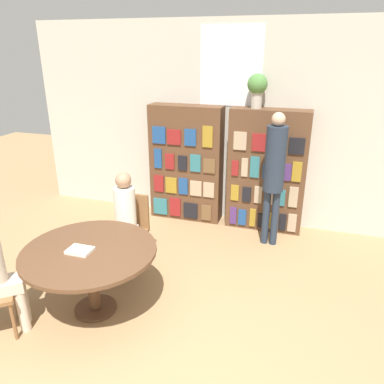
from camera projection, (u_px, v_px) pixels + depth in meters
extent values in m
cube|color=beige|center=(229.00, 126.00, 5.63)|extent=(6.40, 0.06, 3.00)
cube|color=white|center=(231.00, 66.00, 5.29)|extent=(0.90, 0.01, 1.10)
cube|color=brown|center=(186.00, 164.00, 5.85)|extent=(1.13, 0.32, 1.81)
cube|color=#2D707A|center=(160.00, 206.00, 6.07)|extent=(0.23, 0.02, 0.27)
cube|color=maroon|center=(175.00, 207.00, 5.99)|extent=(0.18, 0.02, 0.31)
cube|color=black|center=(190.00, 211.00, 5.92)|extent=(0.23, 0.02, 0.25)
cube|color=brown|center=(206.00, 213.00, 5.85)|extent=(0.15, 0.02, 0.25)
cube|color=maroon|center=(159.00, 183.00, 5.93)|extent=(0.16, 0.02, 0.27)
cube|color=olive|center=(171.00, 185.00, 5.87)|extent=(0.18, 0.02, 0.25)
cube|color=navy|center=(183.00, 186.00, 5.81)|extent=(0.15, 0.02, 0.26)
cube|color=tan|center=(196.00, 188.00, 5.76)|extent=(0.18, 0.02, 0.24)
cube|color=tan|center=(209.00, 190.00, 5.70)|extent=(0.17, 0.02, 0.24)
cube|color=navy|center=(158.00, 158.00, 5.78)|extent=(0.12, 0.02, 0.30)
cube|color=maroon|center=(170.00, 162.00, 5.73)|extent=(0.14, 0.02, 0.24)
cube|color=black|center=(183.00, 163.00, 5.68)|extent=(0.14, 0.02, 0.23)
cube|color=#2D707A|center=(195.00, 163.00, 5.61)|extent=(0.16, 0.02, 0.26)
cube|color=brown|center=(209.00, 166.00, 5.56)|extent=(0.18, 0.02, 0.22)
cube|color=navy|center=(159.00, 135.00, 5.64)|extent=(0.21, 0.02, 0.26)
cube|color=maroon|center=(174.00, 137.00, 5.57)|extent=(0.22, 0.02, 0.23)
cube|color=navy|center=(190.00, 138.00, 5.50)|extent=(0.18, 0.02, 0.25)
cube|color=olive|center=(208.00, 137.00, 5.41)|extent=(0.15, 0.02, 0.31)
cube|color=brown|center=(267.00, 171.00, 5.50)|extent=(1.13, 0.32, 1.81)
cube|color=#4C2D6B|center=(233.00, 216.00, 5.73)|extent=(0.10, 0.02, 0.27)
cube|color=navy|center=(242.00, 217.00, 5.69)|extent=(0.12, 0.02, 0.25)
cube|color=olive|center=(253.00, 218.00, 5.64)|extent=(0.09, 0.02, 0.29)
cube|color=black|center=(262.00, 221.00, 5.61)|extent=(0.13, 0.02, 0.23)
cube|color=olive|center=(271.00, 221.00, 5.57)|extent=(0.10, 0.02, 0.27)
cube|color=black|center=(282.00, 222.00, 5.52)|extent=(0.10, 0.02, 0.26)
cube|color=tan|center=(292.00, 223.00, 5.48)|extent=(0.12, 0.02, 0.28)
cube|color=olive|center=(235.00, 193.00, 5.59)|extent=(0.12, 0.02, 0.24)
cube|color=black|center=(247.00, 194.00, 5.54)|extent=(0.12, 0.02, 0.23)
cube|color=tan|center=(258.00, 195.00, 5.49)|extent=(0.11, 0.02, 0.26)
cube|color=tan|center=(270.00, 197.00, 5.44)|extent=(0.14, 0.02, 0.24)
cube|color=#2D707A|center=(281.00, 198.00, 5.40)|extent=(0.11, 0.02, 0.24)
cube|color=tan|center=(293.00, 197.00, 5.34)|extent=(0.12, 0.02, 0.31)
cube|color=maroon|center=(235.00, 168.00, 5.45)|extent=(0.10, 0.02, 0.23)
cube|color=tan|center=(245.00, 167.00, 5.40)|extent=(0.09, 0.02, 0.27)
cube|color=#2D707A|center=(255.00, 167.00, 5.36)|extent=(0.13, 0.02, 0.31)
cube|color=navy|center=(266.00, 171.00, 5.33)|extent=(0.09, 0.02, 0.23)
cube|color=olive|center=(276.00, 169.00, 5.28)|extent=(0.10, 0.02, 0.30)
cube|color=#4C2D6B|center=(287.00, 172.00, 5.24)|extent=(0.13, 0.02, 0.24)
cube|color=olive|center=(297.00, 172.00, 5.20)|extent=(0.13, 0.02, 0.28)
cube|color=tan|center=(240.00, 141.00, 5.29)|extent=(0.18, 0.02, 0.26)
cube|color=maroon|center=(259.00, 143.00, 5.22)|extent=(0.19, 0.02, 0.25)
cube|color=#236638|center=(277.00, 144.00, 5.15)|extent=(0.21, 0.02, 0.24)
cube|color=black|center=(297.00, 146.00, 5.07)|extent=(0.21, 0.02, 0.23)
cylinder|color=#B7AD9E|center=(256.00, 100.00, 5.19)|extent=(0.15, 0.15, 0.22)
sphere|color=#4C7F3D|center=(257.00, 84.00, 5.11)|extent=(0.28, 0.28, 0.28)
cylinder|color=brown|center=(96.00, 308.00, 3.98)|extent=(0.44, 0.44, 0.03)
cylinder|color=brown|center=(93.00, 281.00, 3.86)|extent=(0.12, 0.12, 0.66)
cylinder|color=brown|center=(89.00, 251.00, 3.73)|extent=(1.34, 1.34, 0.04)
cylinder|color=brown|center=(16.00, 300.00, 3.81)|extent=(0.04, 0.04, 0.41)
cylinder|color=brown|center=(14.00, 322.00, 3.51)|extent=(0.04, 0.04, 0.41)
cube|color=brown|center=(129.00, 234.00, 4.67)|extent=(0.42, 0.42, 0.04)
cube|color=brown|center=(134.00, 210.00, 4.74)|extent=(0.40, 0.05, 0.45)
cylinder|color=brown|center=(137.00, 258.00, 4.56)|extent=(0.04, 0.04, 0.41)
cylinder|color=brown|center=(112.00, 255.00, 4.64)|extent=(0.04, 0.04, 0.41)
cylinder|color=brown|center=(148.00, 245.00, 4.86)|extent=(0.04, 0.04, 0.41)
cylinder|color=brown|center=(124.00, 242.00, 4.95)|extent=(0.04, 0.04, 0.41)
cube|color=silver|center=(124.00, 233.00, 4.52)|extent=(0.27, 0.33, 0.12)
cylinder|color=silver|center=(125.00, 207.00, 4.47)|extent=(0.25, 0.25, 0.50)
sphere|color=#A37A5B|center=(123.00, 180.00, 4.35)|extent=(0.19, 0.19, 0.19)
cylinder|color=silver|center=(127.00, 259.00, 4.50)|extent=(0.10, 0.10, 0.45)
cylinder|color=silver|center=(116.00, 258.00, 4.53)|extent=(0.10, 0.10, 0.45)
cube|color=beige|center=(6.00, 285.00, 3.54)|extent=(0.39, 0.38, 0.12)
cylinder|color=beige|center=(24.00, 303.00, 3.73)|extent=(0.10, 0.10, 0.45)
cylinder|color=beige|center=(23.00, 311.00, 3.62)|extent=(0.10, 0.10, 0.45)
cylinder|color=#232D3D|center=(266.00, 217.00, 5.20)|extent=(0.10, 0.10, 0.80)
cylinder|color=#232D3D|center=(275.00, 218.00, 5.17)|extent=(0.10, 0.10, 0.80)
cylinder|color=#232D3D|center=(275.00, 159.00, 4.88)|extent=(0.27, 0.27, 0.87)
sphere|color=tan|center=(279.00, 119.00, 4.69)|extent=(0.17, 0.17, 0.17)
cylinder|color=#232D3D|center=(285.00, 139.00, 5.01)|extent=(0.07, 0.30, 0.07)
cube|color=silver|center=(80.00, 250.00, 3.68)|extent=(0.24, 0.18, 0.03)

